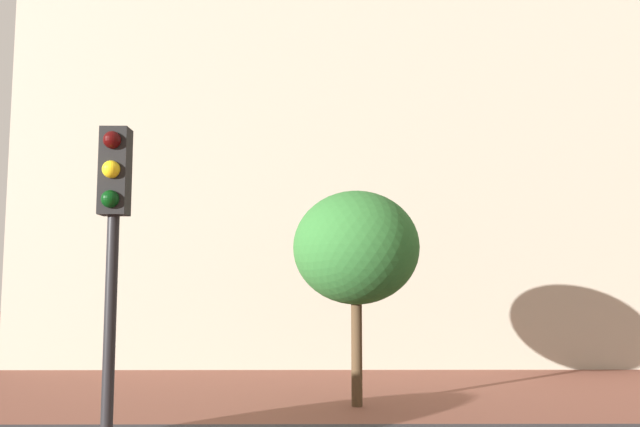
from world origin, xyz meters
TOP-DOWN VIEW (x-y plane):
  - landmark_building at (2.37, 27.69)m, footprint 29.95×14.49m
  - traffic_light_pole at (-2.15, 2.33)m, footprint 0.28×0.34m
  - tree_curb_far at (1.01, 13.51)m, footprint 3.45×3.45m

SIDE VIEW (x-z plane):
  - traffic_light_pole at x=-2.15m, z-range 0.96..5.83m
  - tree_curb_far at x=1.01m, z-range 1.32..7.12m
  - landmark_building at x=2.37m, z-range -6.13..25.60m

